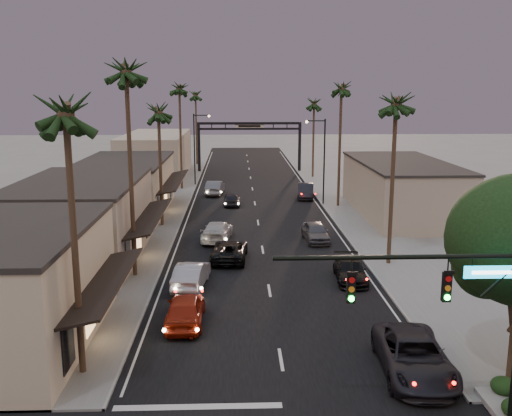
{
  "coord_description": "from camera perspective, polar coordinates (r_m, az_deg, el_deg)",
  "views": [
    {
      "loc": [
        -1.96,
        -13.74,
        11.99
      ],
      "look_at": [
        -0.37,
        31.61,
        2.5
      ],
      "focal_mm": 40.0,
      "sensor_mm": 36.0,
      "label": 1
    }
  ],
  "objects": [
    {
      "name": "storefront_dist",
      "position": [
        80.02,
        -9.96,
        5.18
      ],
      "size": [
        8.0,
        20.0,
        6.0
      ],
      "primitive_type": "cube",
      "color": "gray",
      "rests_on": "ground"
    },
    {
      "name": "road",
      "position": [
        59.98,
        -0.09,
        0.29
      ],
      "size": [
        14.0,
        120.0,
        0.02
      ],
      "primitive_type": "cube",
      "color": "black",
      "rests_on": "ground"
    },
    {
      "name": "streetlight_left",
      "position": [
        72.22,
        -5.97,
        6.46
      ],
      "size": [
        2.13,
        0.3,
        9.0
      ],
      "color": "black",
      "rests_on": "ground"
    },
    {
      "name": "streetlight_right",
      "position": [
        59.78,
        6.58,
        5.34
      ],
      "size": [
        2.13,
        0.3,
        9.0
      ],
      "color": "black",
      "rests_on": "ground"
    },
    {
      "name": "palm_rb",
      "position": [
        58.7,
        8.55,
        12.1
      ],
      "size": [
        3.2,
        3.2,
        14.2
      ],
      "color": "#38281C",
      "rests_on": "ground"
    },
    {
      "name": "palm_rc",
      "position": [
        78.47,
        5.83,
        10.64
      ],
      "size": [
        3.2,
        3.2,
        12.2
      ],
      "color": "#38281C",
      "rests_on": "ground"
    },
    {
      "name": "palm_ra",
      "position": [
        39.19,
        13.87,
        10.68
      ],
      "size": [
        3.2,
        3.2,
        13.2
      ],
      "color": "#38281C",
      "rests_on": "ground"
    },
    {
      "name": "palm_la",
      "position": [
        23.7,
        -18.57,
        9.89
      ],
      "size": [
        3.2,
        3.2,
        13.2
      ],
      "color": "#38281C",
      "rests_on": "ground"
    },
    {
      "name": "building_right",
      "position": [
        56.86,
        14.34,
        1.83
      ],
      "size": [
        8.0,
        18.0,
        5.0
      ],
      "primitive_type": "cube",
      "color": "gray",
      "rests_on": "ground"
    },
    {
      "name": "storefront_near",
      "position": [
        29.49,
        -24.09,
        -7.51
      ],
      "size": [
        8.0,
        12.0,
        5.5
      ],
      "primitive_type": "cube",
      "color": "#C2B494",
      "rests_on": "ground"
    },
    {
      "name": "curbside_black",
      "position": [
        36.98,
        9.4,
        -6.18
      ],
      "size": [
        2.14,
        4.71,
        1.34
      ],
      "primitive_type": "imported",
      "rotation": [
        0.0,
        0.0,
        -0.06
      ],
      "color": "black",
      "rests_on": "ground"
    },
    {
      "name": "palm_far",
      "position": [
        91.96,
        -6.07,
        11.41
      ],
      "size": [
        3.2,
        3.2,
        13.2
      ],
      "color": "#38281C",
      "rests_on": "ground"
    },
    {
      "name": "oncoming_silver",
      "position": [
        35.6,
        -6.48,
        -6.62
      ],
      "size": [
        2.2,
        4.89,
        1.56
      ],
      "primitive_type": "imported",
      "rotation": [
        0.0,
        0.0,
        3.02
      ],
      "color": "#95959A",
      "rests_on": "ground"
    },
    {
      "name": "palm_ld",
      "position": [
        69.06,
        -7.69,
        12.06
      ],
      "size": [
        3.2,
        3.2,
        14.2
      ],
      "color": "#38281C",
      "rests_on": "ground"
    },
    {
      "name": "curbside_near",
      "position": [
        25.97,
        15.51,
        -14.07
      ],
      "size": [
        3.14,
        6.19,
        1.68
      ],
      "primitive_type": "imported",
      "rotation": [
        0.0,
        0.0,
        -0.06
      ],
      "color": "black",
      "rests_on": "ground"
    },
    {
      "name": "storefront_mid",
      "position": [
        42.27,
        -17.1,
        -1.35
      ],
      "size": [
        8.0,
        14.0,
        5.5
      ],
      "primitive_type": "cube",
      "color": "gray",
      "rests_on": "ground"
    },
    {
      "name": "traffic_signal",
      "position": [
        20.51,
        20.25,
        -8.63
      ],
      "size": [
        8.51,
        0.22,
        7.8
      ],
      "color": "black",
      "rests_on": "ground"
    },
    {
      "name": "arch",
      "position": [
        84.01,
        -0.66,
        7.4
      ],
      "size": [
        15.2,
        0.4,
        7.27
      ],
      "color": "black",
      "rests_on": "ground"
    },
    {
      "name": "oncoming_pickup",
      "position": [
        40.77,
        -2.66,
        -4.25
      ],
      "size": [
        2.75,
        5.31,
        1.43
      ],
      "primitive_type": "imported",
      "rotation": [
        0.0,
        0.0,
        3.07
      ],
      "color": "black",
      "rests_on": "ground"
    },
    {
      "name": "curbside_far",
      "position": [
        64.04,
        4.99,
        1.72
      ],
      "size": [
        2.37,
        5.14,
        1.63
      ],
      "primitive_type": "imported",
      "rotation": [
        0.0,
        0.0,
        -0.13
      ],
      "color": "black",
      "rests_on": "ground"
    },
    {
      "name": "palm_lc",
      "position": [
        50.21,
        -9.75,
        9.91
      ],
      "size": [
        3.2,
        3.2,
        12.2
      ],
      "color": "#38281C",
      "rests_on": "ground"
    },
    {
      "name": "curbside_grey",
      "position": [
        45.96,
        5.97,
        -2.4
      ],
      "size": [
        2.08,
        4.57,
        1.52
      ],
      "primitive_type": "imported",
      "rotation": [
        0.0,
        0.0,
        0.07
      ],
      "color": "#48474C",
      "rests_on": "ground"
    },
    {
      "name": "storefront_far",
      "position": [
        57.61,
        -13.03,
        2.02
      ],
      "size": [
        8.0,
        16.0,
        5.0
      ],
      "primitive_type": "cube",
      "color": "#C2B494",
      "rests_on": "ground"
    },
    {
      "name": "oncoming_red",
      "position": [
        30.18,
        -7.11,
        -10.02
      ],
      "size": [
        1.93,
        4.77,
        1.62
      ],
      "primitive_type": "imported",
      "rotation": [
        0.0,
        0.0,
        3.14
      ],
      "color": "maroon",
      "rests_on": "ground"
    },
    {
      "name": "ground",
      "position": [
        55.1,
        0.08,
        -0.76
      ],
      "size": [
        200.0,
        200.0,
        0.0
      ],
      "primitive_type": "plane",
      "color": "slate",
      "rests_on": "ground"
    },
    {
      "name": "oncoming_white",
      "position": [
        46.09,
        -3.9,
        -2.31
      ],
      "size": [
        2.73,
        5.48,
        1.53
      ],
      "primitive_type": "imported",
      "rotation": [
        0.0,
        0.0,
        3.03
      ],
      "color": "#AEAEAE",
      "rests_on": "ground"
    },
    {
      "name": "oncoming_dgrey",
      "position": [
        59.7,
        -2.43,
        0.89
      ],
      "size": [
        1.63,
        4.03,
        1.37
      ],
      "primitive_type": "imported",
      "rotation": [
        0.0,
        0.0,
        3.14
      ],
      "color": "black",
      "rests_on": "ground"
    },
    {
      "name": "sidewalk_right",
      "position": [
        67.79,
        7.77,
        1.57
      ],
      "size": [
        5.0,
        92.0,
        0.12
      ],
      "primitive_type": "cube",
      "color": "slate",
      "rests_on": "ground"
    },
    {
      "name": "sidewalk_left",
      "position": [
        67.24,
        -8.41,
        1.46
      ],
      "size": [
        5.0,
        92.0,
        0.12
      ],
      "primitive_type": "cube",
      "color": "slate",
      "rests_on": "ground"
    },
    {
      "name": "palm_lb",
      "position": [
        36.38,
        -12.89,
        13.72
      ],
      "size": [
        3.2,
        3.2,
        15.2
      ],
      "color": "#38281C",
      "rests_on": "ground"
    },
    {
      "name": "oncoming_grey_far",
      "position": [
        66.02,
        -4.14,
        2.04
      ],
      "size": [
        2.18,
        5.09,
        1.63
      ],
      "primitive_type": "imported",
      "rotation": [
        0.0,
        0.0,
        3.05
      ],
      "color": "#56575C",
      "rests_on": "ground"
    }
  ]
}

